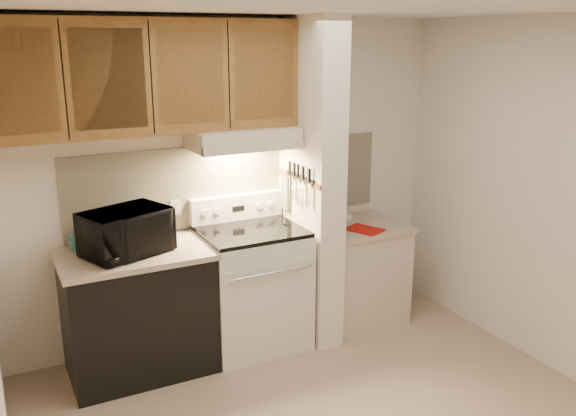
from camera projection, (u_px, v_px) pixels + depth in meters
ceiling at (335, 6)px, 3.18m from camera, size 3.60×3.60×0.00m
wall_back at (233, 181)px, 4.80m from camera, size 3.60×2.50×0.02m
wall_right at (549, 197)px, 4.31m from camera, size 0.02×3.00×2.50m
backsplash at (233, 183)px, 4.79m from camera, size 2.60×0.02×0.63m
range_body at (252, 289)px, 4.72m from camera, size 0.76×0.65×0.92m
oven_window at (270, 299)px, 4.44m from camera, size 0.50×0.01×0.30m
oven_handle at (272, 273)px, 4.34m from camera, size 0.65×0.02×0.02m
cooktop at (251, 231)px, 4.59m from camera, size 0.74×0.64×0.03m
range_backguard at (236, 207)px, 4.80m from camera, size 0.76×0.08×0.20m
range_display at (238, 208)px, 4.77m from camera, size 0.10×0.01×0.04m
range_knob_left_outer at (205, 213)px, 4.64m from camera, size 0.05×0.02×0.05m
range_knob_left_inner at (217, 211)px, 4.69m from camera, size 0.05×0.02×0.05m
range_knob_right_inner at (259, 206)px, 4.84m from camera, size 0.05×0.02×0.05m
range_knob_right_outer at (271, 204)px, 4.89m from camera, size 0.05×0.02×0.05m
dishwasher_front at (139, 314)px, 4.35m from camera, size 1.00×0.63×0.87m
left_countertop at (135, 254)px, 4.23m from camera, size 1.04×0.67×0.04m
spoon_rest at (148, 239)px, 4.45m from camera, size 0.24×0.15×0.02m
teal_jar at (76, 243)px, 4.24m from camera, size 0.11×0.11×0.10m
outlet at (176, 207)px, 4.61m from camera, size 0.08×0.01×0.12m
microwave at (126, 232)px, 4.14m from camera, size 0.66×0.55×0.31m
partition_pillar at (311, 183)px, 4.72m from camera, size 0.22×0.70×2.50m
pillar_trim at (298, 178)px, 4.66m from camera, size 0.01×0.70×0.04m
knife_strip at (300, 177)px, 4.61m from camera, size 0.02×0.42×0.04m
knife_blade_a at (310, 195)px, 4.48m from camera, size 0.01×0.03×0.16m
knife_handle_a at (310, 175)px, 4.45m from camera, size 0.02×0.02×0.10m
knife_blade_b at (303, 194)px, 4.58m from camera, size 0.01×0.04×0.18m
knife_handle_b at (303, 173)px, 4.53m from camera, size 0.02×0.02×0.10m
knife_blade_c at (298, 193)px, 4.64m from camera, size 0.01×0.04×0.20m
knife_handle_c at (298, 171)px, 4.60m from camera, size 0.02×0.02×0.10m
knife_blade_d at (293, 188)px, 4.71m from camera, size 0.01×0.04×0.16m
knife_handle_d at (295, 169)px, 4.65m from camera, size 0.02×0.02×0.10m
knife_blade_e at (288, 187)px, 4.78m from camera, size 0.01×0.04×0.18m
knife_handle_e at (290, 167)px, 4.72m from camera, size 0.02×0.02×0.10m
oven_mitt at (286, 192)px, 4.84m from camera, size 0.03×0.11×0.26m
right_cab_base at (357, 275)px, 5.16m from camera, size 0.70×0.60×0.81m
right_countertop at (359, 227)px, 5.04m from camera, size 0.74×0.64×0.04m
red_folder at (364, 230)px, 4.89m from camera, size 0.30×0.34×0.01m
white_box at (343, 217)px, 5.16m from camera, size 0.17×0.14×0.04m
range_hood at (243, 138)px, 4.51m from camera, size 0.78×0.44×0.15m
hood_lip at (254, 148)px, 4.34m from camera, size 0.78×0.04×0.06m
upper_cabinets at (145, 77)px, 4.12m from camera, size 2.18×0.33×0.77m
cab_door_a at (16, 82)px, 3.63m from camera, size 0.46×0.01×0.63m
cab_gap_a at (64, 81)px, 3.75m from camera, size 0.01×0.01×0.73m
cab_door_b at (109, 79)px, 3.87m from camera, size 0.46×0.01×0.63m
cab_gap_b at (151, 78)px, 3.98m from camera, size 0.01×0.01×0.73m
cab_door_c at (191, 77)px, 4.11m from camera, size 0.46×0.01×0.63m
cab_gap_c at (229, 76)px, 4.22m from camera, size 0.01×0.01×0.73m
cab_door_d at (264, 75)px, 4.34m from camera, size 0.46×0.01×0.63m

